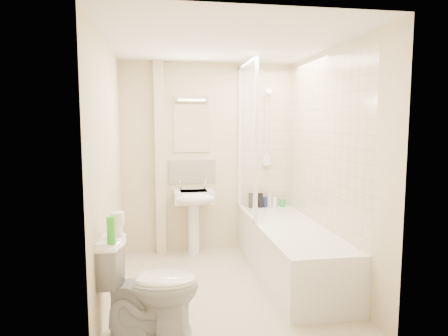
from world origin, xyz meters
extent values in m
plane|color=beige|center=(0.00, 0.00, 0.00)|extent=(2.50, 2.50, 0.00)
cube|color=beige|center=(0.00, 1.25, 1.20)|extent=(2.20, 0.02, 2.40)
cube|color=beige|center=(-1.10, 0.00, 1.20)|extent=(0.02, 2.50, 2.40)
cube|color=beige|center=(1.10, 0.00, 1.20)|extent=(0.02, 2.50, 2.40)
cube|color=white|center=(0.00, 0.00, 2.40)|extent=(2.20, 2.50, 0.02)
cube|color=beige|center=(0.75, 1.24, 1.42)|extent=(0.70, 0.01, 1.75)
cube|color=beige|center=(1.09, 0.20, 1.42)|extent=(0.01, 2.10, 1.75)
cube|color=beige|center=(-0.62, 1.19, 1.20)|extent=(0.12, 0.12, 2.40)
cube|color=beige|center=(-0.22, 1.24, 1.03)|extent=(0.60, 0.02, 0.30)
cube|color=white|center=(-0.22, 1.24, 1.58)|extent=(0.46, 0.01, 0.60)
cube|color=silver|center=(-0.22, 1.22, 1.95)|extent=(0.42, 0.07, 0.07)
cube|color=white|center=(0.75, 0.20, 0.28)|extent=(0.70, 2.10, 0.55)
cube|color=white|center=(0.75, 0.20, 0.49)|extent=(0.56, 1.96, 0.05)
cube|color=white|center=(0.40, 0.80, 1.45)|extent=(0.01, 0.90, 1.80)
cube|color=white|center=(0.40, 1.23, 1.45)|extent=(0.04, 0.04, 1.80)
cube|color=white|center=(0.40, 0.35, 1.45)|extent=(0.04, 0.04, 1.80)
cube|color=white|center=(0.40, 0.80, 2.33)|extent=(0.04, 0.90, 0.04)
cube|color=white|center=(0.40, 0.80, 0.57)|extent=(0.04, 0.90, 0.03)
cylinder|color=white|center=(0.75, 1.22, 1.55)|extent=(0.02, 0.02, 0.90)
cylinder|color=white|center=(0.75, 1.22, 1.10)|extent=(0.05, 0.05, 0.02)
cylinder|color=white|center=(0.75, 1.22, 2.00)|extent=(0.05, 0.05, 0.02)
cylinder|color=white|center=(0.75, 1.15, 2.03)|extent=(0.08, 0.11, 0.11)
cube|color=white|center=(0.75, 1.21, 1.17)|extent=(0.10, 0.05, 0.14)
cylinder|color=white|center=(0.73, 1.19, 1.60)|extent=(0.01, 0.13, 0.84)
cylinder|color=white|center=(-0.22, 1.08, 0.32)|extent=(0.14, 0.14, 0.65)
cube|color=white|center=(-0.22, 1.05, 0.74)|extent=(0.48, 0.37, 0.15)
ellipsoid|color=white|center=(-0.22, 0.88, 0.74)|extent=(0.48, 0.20, 0.15)
cube|color=silver|center=(-0.22, 1.05, 0.80)|extent=(0.33, 0.24, 0.04)
cylinder|color=white|center=(-0.37, 1.16, 0.86)|extent=(0.03, 0.03, 0.10)
cylinder|color=white|center=(-0.06, 1.16, 0.86)|extent=(0.03, 0.03, 0.10)
sphere|color=white|center=(-0.37, 1.16, 0.91)|extent=(0.04, 0.04, 0.04)
sphere|color=white|center=(-0.06, 1.16, 0.91)|extent=(0.04, 0.04, 0.04)
cylinder|color=black|center=(0.53, 1.16, 0.65)|extent=(0.06, 0.06, 0.20)
cylinder|color=silver|center=(0.58, 1.16, 0.62)|extent=(0.06, 0.06, 0.14)
cylinder|color=black|center=(0.66, 1.16, 0.64)|extent=(0.07, 0.07, 0.19)
cylinder|color=navy|center=(0.73, 1.16, 0.62)|extent=(0.05, 0.05, 0.14)
cylinder|color=beige|center=(0.79, 1.16, 0.64)|extent=(0.06, 0.06, 0.19)
cylinder|color=white|center=(0.86, 1.16, 0.62)|extent=(0.06, 0.06, 0.13)
cylinder|color=green|center=(0.97, 1.16, 0.60)|extent=(0.07, 0.07, 0.10)
imported|color=white|center=(-0.72, -0.77, 0.39)|extent=(0.57, 0.84, 0.77)
cylinder|color=white|center=(-0.97, -0.68, 0.82)|extent=(0.10, 0.10, 0.09)
cylinder|color=white|center=(-0.96, -0.69, 0.91)|extent=(0.11, 0.11, 0.09)
cylinder|color=green|center=(-0.98, -0.89, 0.87)|extent=(0.06, 0.06, 0.20)
camera|label=1|loc=(-0.63, -3.81, 1.65)|focal=32.00mm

